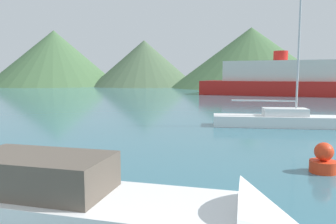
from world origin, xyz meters
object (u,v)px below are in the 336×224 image
ferry_distant (280,80)px  buoy_marker (323,160)px  motorboat_near (100,208)px  sailboat_inner (285,119)px

ferry_distant → buoy_marker: 44.30m
motorboat_near → sailboat_inner: sailboat_inner is taller
sailboat_inner → ferry_distant: (0.79, 34.72, 1.91)m
motorboat_near → sailboat_inner: 15.62m
motorboat_near → ferry_distant: (4.96, 49.77, 1.92)m
sailboat_inner → buoy_marker: 9.56m
ferry_distant → buoy_marker: size_ratio=25.74×
sailboat_inner → ferry_distant: size_ratio=0.35×
motorboat_near → buoy_marker: size_ratio=8.75×
sailboat_inner → buoy_marker: (0.71, -9.54, -0.05)m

